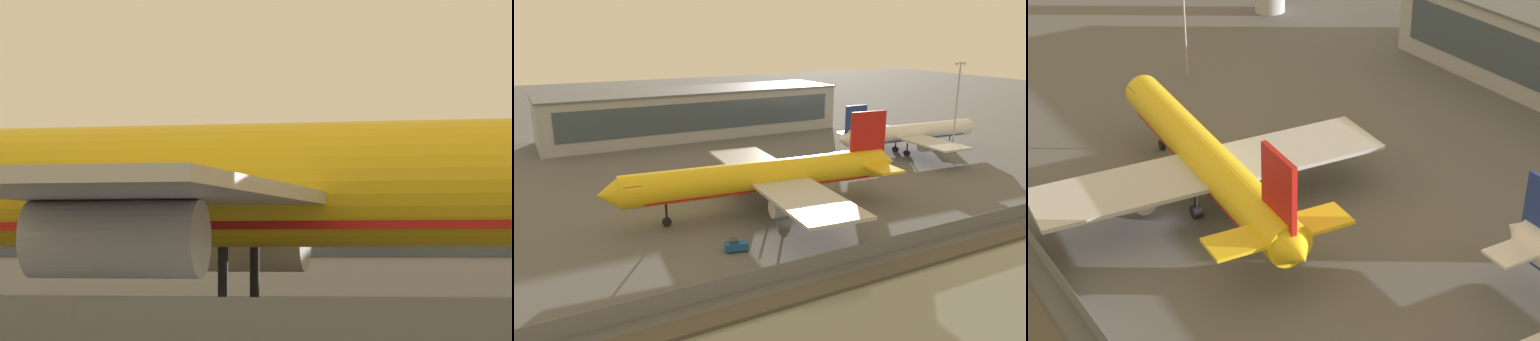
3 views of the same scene
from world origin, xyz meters
The scene contains 5 objects.
ground_plane centered at (0.00, 0.00, 0.00)m, with size 500.00×500.00×0.00m, color #565659.
perimeter_fence centered at (0.00, -16.00, 1.18)m, with size 280.00×0.10×2.37m.
cargo_jet_yellow centered at (-1.27, 6.63, 6.20)m, with size 53.39×45.77×16.24m.
baggage_tug centered at (-12.49, -5.35, 0.81)m, with size 3.51×2.37×1.80m.
apron_light_mast_apron_east centered at (-41.98, 24.59, 13.22)m, with size 3.20×0.40×23.82m.
Camera 3 is at (84.11, -37.18, 56.23)m, focal length 60.00 mm.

